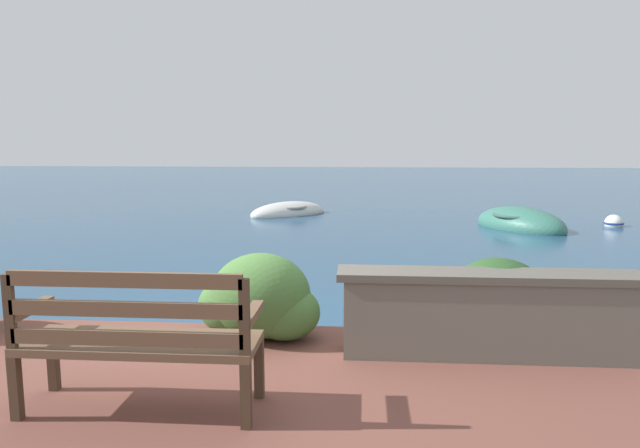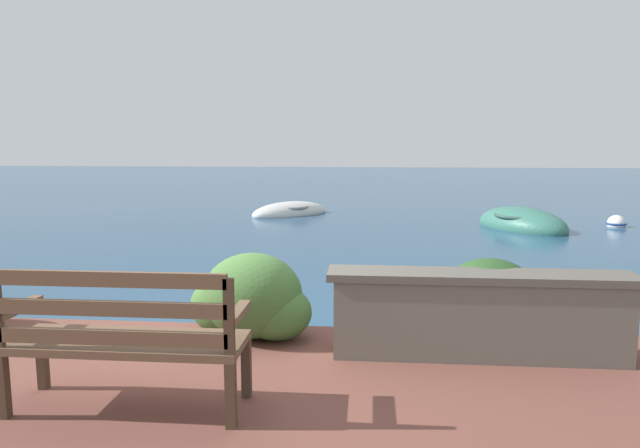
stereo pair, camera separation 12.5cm
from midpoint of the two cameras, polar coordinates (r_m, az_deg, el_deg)
ground_plane at (r=5.47m, az=-8.35°, el=-12.07°), size 80.00×80.00×0.00m
park_bench at (r=3.74m, az=-18.74°, el=-10.63°), size 1.48×0.48×0.93m
stone_wall at (r=4.65m, az=15.69°, el=-8.65°), size 2.34×0.39×0.68m
hedge_clump_left at (r=4.96m, az=-6.84°, el=-7.64°), size 1.08×0.77×0.73m
hedge_clump_centre at (r=4.98m, az=16.45°, el=-7.92°), size 1.06×0.76×0.72m
rowboat_nearest at (r=13.41m, az=19.12°, el=-0.09°), size 2.23×2.65×0.84m
rowboat_mid at (r=15.09m, az=-3.41°, el=1.14°), size 2.34×2.31×0.61m
mooring_buoy at (r=14.56m, az=27.08°, el=0.07°), size 0.44×0.44×0.40m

